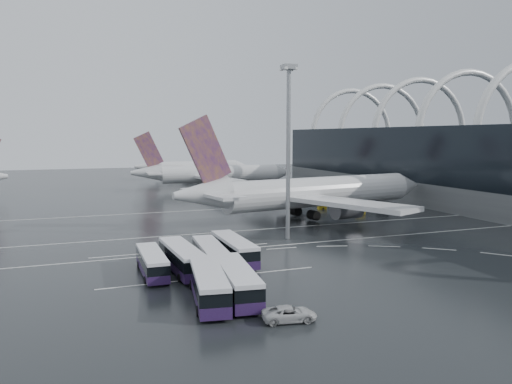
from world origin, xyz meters
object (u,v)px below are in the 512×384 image
object	(u,v)px
bus_row_far_a	(208,284)
bus_row_near_c	(211,255)
gse_cart_belly_b	(341,206)
gse_cart_belly_a	(360,212)
bus_row_near_d	(234,249)
airliner_gate_c	(191,168)
airliner_gate_b	(212,175)
gse_cart_belly_e	(322,207)
airliner_main	(309,193)
bus_row_near_a	(152,262)
bus_row_far_b	(237,281)
bus_row_near_b	(182,258)
van_curve_a	(289,314)
floodlight_mast	(288,131)

from	to	relation	value
bus_row_far_a	bus_row_near_c	bearing A→B (deg)	-7.51
gse_cart_belly_b	gse_cart_belly_a	bearing A→B (deg)	-94.67
bus_row_near_d	bus_row_far_a	distance (m)	17.06
airliner_gate_c	airliner_gate_b	bearing A→B (deg)	-101.97
gse_cart_belly_e	airliner_main	bearing A→B (deg)	-130.46
bus_row_near_a	gse_cart_belly_e	xyz separation A→B (m)	(47.54, 42.83, -1.06)
gse_cart_belly_a	airliner_gate_b	bearing A→B (deg)	104.36
airliner_gate_c	bus_row_near_d	distance (m)	141.04
airliner_gate_b	gse_cart_belly_a	world-z (taller)	airliner_gate_b
bus_row_near_d	bus_row_near_a	bearing A→B (deg)	103.19
bus_row_far_b	bus_row_near_b	bearing A→B (deg)	22.49
bus_row_far_b	gse_cart_belly_a	distance (m)	63.81
bus_row_near_a	gse_cart_belly_b	xyz separation A→B (m)	(52.89, 43.05, -0.98)
airliner_main	bus_row_far_b	world-z (taller)	airliner_main
bus_row_near_a	gse_cart_belly_e	size ratio (longest dim) A/B	5.87
airliner_gate_b	airliner_gate_c	bearing A→B (deg)	87.94
airliner_main	airliner_gate_b	xyz separation A→B (m)	(-3.06, 65.37, -0.63)
airliner_gate_c	bus_row_near_d	xyz separation A→B (m)	(-26.96, -138.41, -2.60)
bus_row_near_a	bus_row_near_c	world-z (taller)	bus_row_near_c
van_curve_a	floodlight_mast	size ratio (longest dim) A/B	0.18
gse_cart_belly_a	airliner_main	bearing A→B (deg)	-176.68
gse_cart_belly_a	bus_row_near_a	bearing A→B (deg)	-147.55
bus_row_near_a	floodlight_mast	xyz separation A→B (m)	(25.52, 14.39, 16.90)
gse_cart_belly_e	van_curve_a	bearing A→B (deg)	-120.71
bus_row_far_b	van_curve_a	distance (m)	9.03
bus_row_near_d	bus_row_far_b	size ratio (longest dim) A/B	0.96
bus_row_near_b	floodlight_mast	size ratio (longest dim) A/B	0.47
gse_cart_belly_e	floodlight_mast	bearing A→B (deg)	-127.76
bus_row_near_b	gse_cart_belly_e	distance (m)	61.17
bus_row_near_b	bus_row_near_c	world-z (taller)	bus_row_near_b
airliner_main	bus_row_near_d	bearing A→B (deg)	-141.67
airliner_gate_c	bus_row_far_a	world-z (taller)	airliner_gate_c
gse_cart_belly_b	bus_row_far_a	bearing A→B (deg)	-131.37
bus_row_near_b	gse_cart_belly_a	bearing A→B (deg)	-57.83
bus_row_near_d	airliner_gate_c	bearing A→B (deg)	-10.60
floodlight_mast	gse_cart_belly_a	xyz separation A→B (m)	(26.56, 18.73, -17.97)
airliner_gate_b	gse_cart_belly_b	bearing A→B (deg)	-70.07
floodlight_mast	bus_row_far_b	bearing A→B (deg)	-124.40
airliner_main	gse_cart_belly_b	distance (m)	18.49
gse_cart_belly_b	airliner_main	bearing A→B (deg)	-143.15
airliner_gate_b	bus_row_near_d	bearing A→B (deg)	-101.65
bus_row_near_d	bus_row_near_c	bearing A→B (deg)	119.95
bus_row_near_a	bus_row_near_c	distance (m)	7.90
bus_row_near_a	airliner_main	bearing A→B (deg)	-48.70
bus_row_far_b	gse_cart_belly_e	xyz separation A→B (m)	(40.28, 55.11, -1.29)
bus_row_near_c	bus_row_far_b	world-z (taller)	bus_row_far_b
airliner_gate_b	bus_row_near_d	distance (m)	97.95
airliner_gate_b	airliner_gate_c	xyz separation A→B (m)	(3.32, 43.40, -0.37)
bus_row_near_d	gse_cart_belly_b	distance (m)	57.53
airliner_gate_b	bus_row_near_c	size ratio (longest dim) A/B	4.14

